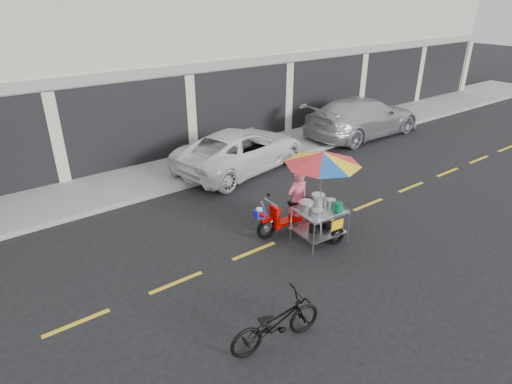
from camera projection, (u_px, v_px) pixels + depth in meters
ground at (317, 226)px, 10.99m from camera, size 90.00×90.00×0.00m
sidewalk at (207, 161)px, 14.96m from camera, size 45.00×3.00×0.15m
shophouse_block at (199, 23)px, 18.40m from camera, size 36.00×8.11×10.40m
centerline at (317, 225)px, 10.99m from camera, size 42.00×0.10×0.01m
white_pickup at (241, 150)px, 14.25m from camera, size 5.24×3.21×1.36m
silver_pickup at (363, 117)px, 17.54m from camera, size 5.47×2.28×1.58m
near_bicycle at (276, 322)px, 7.14m from camera, size 1.78×0.79×0.90m
food_vendor_rig at (312, 182)px, 9.95m from camera, size 2.27×1.93×2.29m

